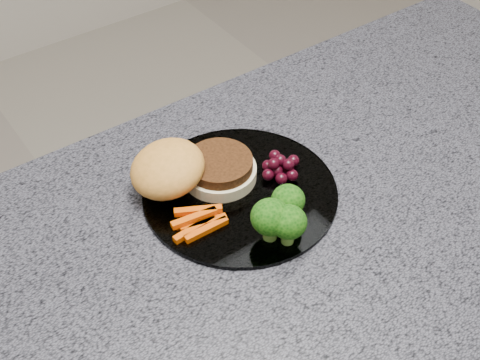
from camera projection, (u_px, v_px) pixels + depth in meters
name	position (u px, v px, depth m)	size (l,w,h in m)	color
countertop	(300.00, 225.00, 0.88)	(1.20, 0.60, 0.04)	#51515B
plate	(240.00, 192.00, 0.89)	(0.26, 0.26, 0.01)	white
burger	(186.00, 171.00, 0.88)	(0.19, 0.14, 0.05)	beige
carrot_sticks	(199.00, 221.00, 0.84)	(0.08, 0.05, 0.02)	#D44903
broccoli	(281.00, 215.00, 0.81)	(0.08, 0.07, 0.06)	#55802E
grape_bunch	(281.00, 167.00, 0.90)	(0.06, 0.05, 0.03)	black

